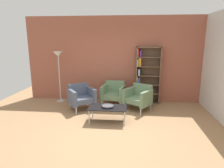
{
  "coord_description": "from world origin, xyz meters",
  "views": [
    {
      "loc": [
        0.46,
        -4.31,
        2.14
      ],
      "look_at": [
        -0.05,
        0.84,
        0.95
      ],
      "focal_mm": 31.42,
      "sensor_mm": 36.0,
      "label": 1
    }
  ],
  "objects_px": {
    "bookshelf_tall": "(145,76)",
    "floor_lamp_torchiere": "(58,60)",
    "coffee_table_low": "(108,108)",
    "decorative_bowl": "(108,106)",
    "armchair_spare_guest": "(81,96)",
    "armchair_corner_red": "(114,93)",
    "armchair_near_window": "(139,97)"
  },
  "relations": [
    {
      "from": "coffee_table_low",
      "to": "armchair_spare_guest",
      "type": "distance_m",
      "value": 1.27
    },
    {
      "from": "armchair_corner_red",
      "to": "floor_lamp_torchiere",
      "type": "distance_m",
      "value": 2.15
    },
    {
      "from": "bookshelf_tall",
      "to": "armchair_near_window",
      "type": "distance_m",
      "value": 0.94
    },
    {
      "from": "bookshelf_tall",
      "to": "floor_lamp_torchiere",
      "type": "bearing_deg",
      "value": -176.28
    },
    {
      "from": "decorative_bowl",
      "to": "floor_lamp_torchiere",
      "type": "bearing_deg",
      "value": 140.23
    },
    {
      "from": "coffee_table_low",
      "to": "armchair_corner_red",
      "type": "relative_size",
      "value": 1.24
    },
    {
      "from": "bookshelf_tall",
      "to": "armchair_spare_guest",
      "type": "distance_m",
      "value": 2.25
    },
    {
      "from": "coffee_table_low",
      "to": "armchair_near_window",
      "type": "distance_m",
      "value": 1.29
    },
    {
      "from": "decorative_bowl",
      "to": "armchair_near_window",
      "type": "bearing_deg",
      "value": 49.45
    },
    {
      "from": "coffee_table_low",
      "to": "armchair_spare_guest",
      "type": "xyz_separation_m",
      "value": [
        -0.93,
        0.86,
        0.05
      ]
    },
    {
      "from": "coffee_table_low",
      "to": "floor_lamp_torchiere",
      "type": "bearing_deg",
      "value": 140.23
    },
    {
      "from": "armchair_spare_guest",
      "to": "floor_lamp_torchiere",
      "type": "height_order",
      "value": "floor_lamp_torchiere"
    },
    {
      "from": "bookshelf_tall",
      "to": "floor_lamp_torchiere",
      "type": "distance_m",
      "value": 2.97
    },
    {
      "from": "bookshelf_tall",
      "to": "armchair_near_window",
      "type": "height_order",
      "value": "bookshelf_tall"
    },
    {
      "from": "coffee_table_low",
      "to": "armchair_spare_guest",
      "type": "bearing_deg",
      "value": 137.44
    },
    {
      "from": "bookshelf_tall",
      "to": "armchair_near_window",
      "type": "relative_size",
      "value": 2.01
    },
    {
      "from": "floor_lamp_torchiere",
      "to": "coffee_table_low",
      "type": "bearing_deg",
      "value": -39.77
    },
    {
      "from": "armchair_spare_guest",
      "to": "armchair_near_window",
      "type": "bearing_deg",
      "value": -31.68
    },
    {
      "from": "coffee_table_low",
      "to": "decorative_bowl",
      "type": "height_order",
      "value": "decorative_bowl"
    },
    {
      "from": "armchair_corner_red",
      "to": "armchair_spare_guest",
      "type": "relative_size",
      "value": 0.85
    },
    {
      "from": "coffee_table_low",
      "to": "armchair_spare_guest",
      "type": "height_order",
      "value": "armchair_spare_guest"
    },
    {
      "from": "decorative_bowl",
      "to": "coffee_table_low",
      "type": "bearing_deg",
      "value": -116.57
    },
    {
      "from": "bookshelf_tall",
      "to": "coffee_table_low",
      "type": "bearing_deg",
      "value": -121.76
    },
    {
      "from": "armchair_corner_red",
      "to": "floor_lamp_torchiere",
      "type": "bearing_deg",
      "value": -176.85
    },
    {
      "from": "decorative_bowl",
      "to": "armchair_near_window",
      "type": "height_order",
      "value": "armchair_near_window"
    },
    {
      "from": "armchair_near_window",
      "to": "armchair_spare_guest",
      "type": "bearing_deg",
      "value": -141.84
    },
    {
      "from": "coffee_table_low",
      "to": "decorative_bowl",
      "type": "distance_m",
      "value": 0.07
    },
    {
      "from": "bookshelf_tall",
      "to": "armchair_spare_guest",
      "type": "relative_size",
      "value": 2.01
    },
    {
      "from": "armchair_near_window",
      "to": "coffee_table_low",
      "type": "bearing_deg",
      "value": -96.46
    },
    {
      "from": "bookshelf_tall",
      "to": "decorative_bowl",
      "type": "height_order",
      "value": "bookshelf_tall"
    },
    {
      "from": "armchair_near_window",
      "to": "armchair_corner_red",
      "type": "distance_m",
      "value": 0.9
    },
    {
      "from": "decorative_bowl",
      "to": "armchair_near_window",
      "type": "xyz_separation_m",
      "value": [
        0.84,
        0.98,
        -0.02
      ]
    }
  ]
}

